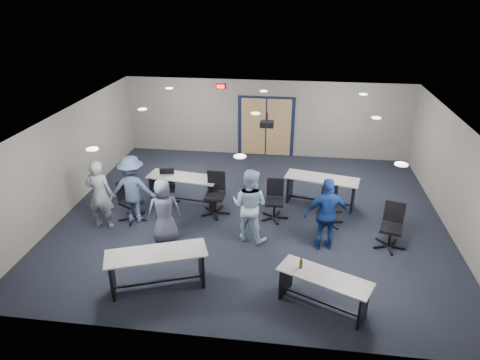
# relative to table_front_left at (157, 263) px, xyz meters

# --- Properties ---
(floor) EXTENTS (10.00, 10.00, 0.00)m
(floor) POSITION_rel_table_front_left_xyz_m (1.59, 3.25, -0.56)
(floor) COLOR black
(floor) RESTS_ON ground
(back_wall) EXTENTS (10.00, 0.04, 2.70)m
(back_wall) POSITION_rel_table_front_left_xyz_m (1.59, 7.75, 0.79)
(back_wall) COLOR gray
(back_wall) RESTS_ON floor
(front_wall) EXTENTS (10.00, 0.04, 2.70)m
(front_wall) POSITION_rel_table_front_left_xyz_m (1.59, -1.25, 0.79)
(front_wall) COLOR gray
(front_wall) RESTS_ON floor
(left_wall) EXTENTS (0.04, 9.00, 2.70)m
(left_wall) POSITION_rel_table_front_left_xyz_m (-3.41, 3.25, 0.79)
(left_wall) COLOR gray
(left_wall) RESTS_ON floor
(right_wall) EXTENTS (0.04, 9.00, 2.70)m
(right_wall) POSITION_rel_table_front_left_xyz_m (6.59, 3.25, 0.79)
(right_wall) COLOR gray
(right_wall) RESTS_ON floor
(ceiling) EXTENTS (10.00, 9.00, 0.04)m
(ceiling) POSITION_rel_table_front_left_xyz_m (1.59, 3.25, 2.14)
(ceiling) COLOR silver
(ceiling) RESTS_ON back_wall
(double_door) EXTENTS (2.00, 0.07, 2.20)m
(double_door) POSITION_rel_table_front_left_xyz_m (1.59, 7.71, 0.49)
(double_door) COLOR black
(double_door) RESTS_ON back_wall
(exit_sign) EXTENTS (0.32, 0.07, 0.18)m
(exit_sign) POSITION_rel_table_front_left_xyz_m (-0.01, 7.69, 1.89)
(exit_sign) COLOR black
(exit_sign) RESTS_ON back_wall
(ceiling_projector) EXTENTS (0.35, 0.32, 0.37)m
(ceiling_projector) POSITION_rel_table_front_left_xyz_m (1.89, 3.75, 1.85)
(ceiling_projector) COLOR black
(ceiling_projector) RESTS_ON ceiling
(ceiling_can_lights) EXTENTS (6.24, 5.74, 0.02)m
(ceiling_can_lights) POSITION_rel_table_front_left_xyz_m (1.59, 3.50, 2.11)
(ceiling_can_lights) COLOR white
(ceiling_can_lights) RESTS_ON ceiling
(table_front_left) EXTENTS (2.11, 1.34, 0.81)m
(table_front_left) POSITION_rel_table_front_left_xyz_m (0.00, 0.00, 0.00)
(table_front_left) COLOR beige
(table_front_left) RESTS_ON floor
(table_front_right) EXTENTS (1.85, 1.26, 0.98)m
(table_front_right) POSITION_rel_table_front_left_xyz_m (3.31, -0.17, -0.06)
(table_front_right) COLOR beige
(table_front_right) RESTS_ON floor
(table_back_left) EXTENTS (2.06, 0.93, 0.94)m
(table_back_left) POSITION_rel_table_front_left_xyz_m (-0.40, 3.69, -0.00)
(table_back_left) COLOR beige
(table_back_left) RESTS_ON floor
(table_back_right) EXTENTS (2.09, 1.08, 0.81)m
(table_back_right) POSITION_rel_table_front_left_xyz_m (3.43, 4.11, -0.00)
(table_back_right) COLOR beige
(table_back_right) RESTS_ON floor
(chair_back_a) EXTENTS (0.73, 0.73, 0.97)m
(chair_back_a) POSITION_rel_table_front_left_xyz_m (-0.86, 3.60, -0.07)
(chair_back_a) COLOR black
(chair_back_a) RESTS_ON floor
(chair_back_b) EXTENTS (0.74, 0.74, 1.16)m
(chair_back_b) POSITION_rel_table_front_left_xyz_m (0.59, 3.14, 0.02)
(chair_back_b) COLOR black
(chair_back_b) RESTS_ON floor
(chair_back_c) EXTENTS (0.68, 0.68, 1.07)m
(chair_back_c) POSITION_rel_table_front_left_xyz_m (2.19, 3.10, -0.02)
(chair_back_c) COLOR black
(chair_back_c) RESTS_ON floor
(chair_back_d) EXTENTS (0.77, 0.77, 1.00)m
(chair_back_d) POSITION_rel_table_front_left_xyz_m (3.64, 3.01, -0.06)
(chair_back_d) COLOR black
(chair_back_d) RESTS_ON floor
(chair_loose_left) EXTENTS (0.92, 0.92, 1.09)m
(chair_loose_left) POSITION_rel_table_front_left_xyz_m (-1.51, 2.55, -0.01)
(chair_loose_left) COLOR black
(chair_loose_left) RESTS_ON floor
(chair_loose_right) EXTENTS (0.85, 0.85, 1.10)m
(chair_loose_right) POSITION_rel_table_front_left_xyz_m (4.96, 2.10, -0.01)
(chair_loose_right) COLOR black
(chair_loose_right) RESTS_ON floor
(person_gray) EXTENTS (0.67, 0.45, 1.83)m
(person_gray) POSITION_rel_table_front_left_xyz_m (-2.11, 2.11, 0.36)
(person_gray) COLOR gray
(person_gray) RESTS_ON floor
(person_plaid) EXTENTS (0.92, 0.79, 1.60)m
(person_plaid) POSITION_rel_table_front_left_xyz_m (-0.36, 1.73, 0.24)
(person_plaid) COLOR #525971
(person_plaid) RESTS_ON floor
(person_lightblue) EXTENTS (1.05, 0.91, 1.83)m
(person_lightblue) POSITION_rel_table_front_left_xyz_m (1.65, 2.05, 0.36)
(person_lightblue) COLOR #C0E2FF
(person_lightblue) RESTS_ON floor
(person_navy) EXTENTS (1.11, 0.61, 1.78)m
(person_navy) POSITION_rel_table_front_left_xyz_m (3.45, 1.88, 0.34)
(person_navy) COLOR navy
(person_navy) RESTS_ON floor
(person_back) EXTENTS (1.26, 0.83, 1.82)m
(person_back) POSITION_rel_table_front_left_xyz_m (-1.42, 2.51, 0.35)
(person_back) COLOR #415276
(person_back) RESTS_ON floor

